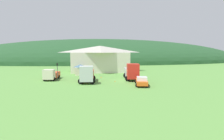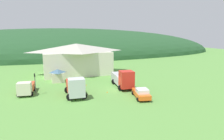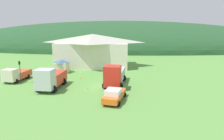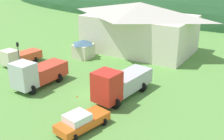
% 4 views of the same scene
% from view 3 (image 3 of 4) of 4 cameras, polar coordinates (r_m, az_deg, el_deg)
% --- Properties ---
extents(ground_plane, '(200.00, 200.00, 0.00)m').
position_cam_3_polar(ground_plane, '(29.79, -3.15, -5.16)').
color(ground_plane, '#5B9342').
extents(forested_hill_backdrop, '(163.07, 60.00, 25.07)m').
position_cam_3_polar(forested_hill_backdrop, '(95.27, 1.49, 6.70)').
color(forested_hill_backdrop, '#234C28').
rests_on(forested_hill_backdrop, ground).
extents(depot_building, '(17.45, 11.07, 7.61)m').
position_cam_3_polar(depot_building, '(46.63, -5.52, 5.95)').
color(depot_building, silver).
rests_on(depot_building, ground).
extents(play_shed_cream, '(2.65, 2.81, 2.73)m').
position_cam_3_polar(play_shed_cream, '(40.91, -14.54, 1.22)').
color(play_shed_cream, beige).
rests_on(play_shed_cream, ground).
extents(light_truck_cream, '(2.94, 5.65, 2.36)m').
position_cam_3_polar(light_truck_cream, '(36.94, -26.39, -1.20)').
color(light_truck_cream, beige).
rests_on(light_truck_cream, ground).
extents(tow_truck_silver, '(3.39, 6.73, 3.37)m').
position_cam_3_polar(tow_truck_silver, '(30.05, -17.60, -2.35)').
color(tow_truck_silver, silver).
rests_on(tow_truck_silver, ground).
extents(crane_truck_red, '(3.64, 8.14, 3.56)m').
position_cam_3_polar(crane_truck_red, '(30.45, 0.80, -1.49)').
color(crane_truck_red, red).
rests_on(crane_truck_red, ground).
extents(service_pickup_orange, '(2.97, 5.10, 1.66)m').
position_cam_3_polar(service_pickup_orange, '(24.07, 0.65, -7.30)').
color(service_pickup_orange, orange).
rests_on(service_pickup_orange, ground).
extents(traffic_light_west, '(0.20, 0.32, 3.68)m').
position_cam_3_polar(traffic_light_west, '(34.92, -25.41, 0.10)').
color(traffic_light_west, '#4C4C51').
rests_on(traffic_light_west, ground).
extents(traffic_cone_near_pickup, '(0.36, 0.36, 0.51)m').
position_cam_3_polar(traffic_cone_near_pickup, '(35.17, -9.24, -2.62)').
color(traffic_cone_near_pickup, orange).
rests_on(traffic_cone_near_pickup, ground).
extents(traffic_cone_mid_row, '(0.36, 0.36, 0.49)m').
position_cam_3_polar(traffic_cone_mid_row, '(29.18, -7.11, -5.61)').
color(traffic_cone_mid_row, orange).
rests_on(traffic_cone_mid_row, ground).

